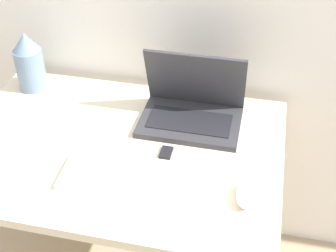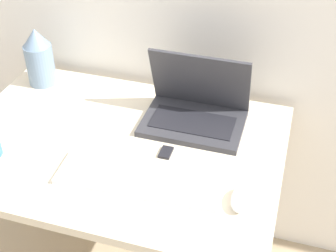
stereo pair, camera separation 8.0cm
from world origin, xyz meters
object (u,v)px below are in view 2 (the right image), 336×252
Objects in this scene: laptop at (196,108)px; vase at (39,57)px; mp3_player at (166,152)px; keyboard at (139,179)px; mouse at (241,199)px.

vase is at bearing 173.32° from laptop.
keyboard is at bearing -104.79° from mp3_player.
laptop is 0.21m from mp3_player.
mouse is (0.22, -0.34, -0.03)m from laptop.
mouse is 0.94m from vase.
vase is at bearing 155.02° from mp3_player.
laptop is at bearing -6.68° from vase.
mouse is (0.30, 0.00, 0.01)m from keyboard.
mp3_player is (0.04, 0.14, -0.01)m from keyboard.
laptop is 0.63m from vase.
laptop is 0.40m from mouse.
mouse is 0.30m from mp3_player.
mp3_player is at bearing 151.04° from mouse.
keyboard is 0.30m from mouse.
keyboard reaches higher than mp3_player.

